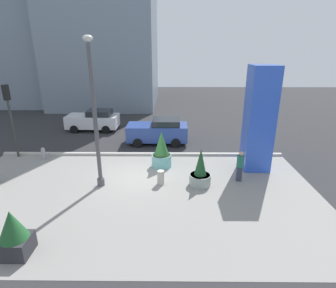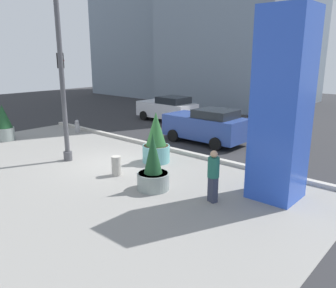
# 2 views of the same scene
# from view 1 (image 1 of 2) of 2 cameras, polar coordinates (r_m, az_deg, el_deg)

# --- Properties ---
(ground_plane) EXTENTS (60.00, 60.00, 0.00)m
(ground_plane) POSITION_cam_1_polar(r_m,az_deg,el_deg) (18.75, -5.12, -1.31)
(ground_plane) COLOR #2D2D30
(plaza_pavement) EXTENTS (18.00, 10.00, 0.02)m
(plaza_pavement) POSITION_cam_1_polar(r_m,az_deg,el_deg) (13.37, -7.55, -10.62)
(plaza_pavement) COLOR gray
(plaza_pavement) RESTS_ON ground_plane
(curb_strip) EXTENTS (18.00, 0.24, 0.16)m
(curb_strip) POSITION_cam_1_polar(r_m,az_deg,el_deg) (17.91, -5.39, -2.09)
(curb_strip) COLOR #B7B2A8
(curb_strip) RESTS_ON ground_plane
(lamp_post) EXTENTS (0.44, 0.44, 7.15)m
(lamp_post) POSITION_cam_1_polar(r_m,az_deg,el_deg) (13.33, -14.86, 5.06)
(lamp_post) COLOR #4C4C51
(lamp_post) RESTS_ON ground_plane
(art_pillar_blue) EXTENTS (1.44, 1.44, 5.79)m
(art_pillar_blue) POSITION_cam_1_polar(r_m,az_deg,el_deg) (15.91, 18.37, 4.83)
(art_pillar_blue) COLOR blue
(art_pillar_blue) RESTS_ON ground_plane
(potted_plant_near_left) EXTENTS (0.95, 0.95, 1.70)m
(potted_plant_near_left) POSITION_cam_1_polar(r_m,az_deg,el_deg) (10.87, -29.34, -15.86)
(potted_plant_near_left) COLOR #2D2D33
(potted_plant_near_left) RESTS_ON ground_plane
(potted_plant_mid_plaza) EXTENTS (1.15, 1.15, 2.15)m
(potted_plant_mid_plaza) POSITION_cam_1_polar(r_m,az_deg,el_deg) (15.91, -1.36, -1.63)
(potted_plant_mid_plaza) COLOR #6BB2B2
(potted_plant_mid_plaza) RESTS_ON ground_plane
(potted_plant_near_right) EXTENTS (1.09, 1.09, 1.96)m
(potted_plant_near_right) POSITION_cam_1_polar(r_m,az_deg,el_deg) (13.97, 6.70, -5.88)
(potted_plant_near_right) COLOR gray
(potted_plant_near_right) RESTS_ON ground_plane
(fire_hydrant) EXTENTS (0.36, 0.26, 0.75)m
(fire_hydrant) POSITION_cam_1_polar(r_m,az_deg,el_deg) (18.88, -24.40, -1.74)
(fire_hydrant) COLOR #99999E
(fire_hydrant) RESTS_ON ground_plane
(concrete_bollard) EXTENTS (0.36, 0.36, 0.75)m
(concrete_bollard) POSITION_cam_1_polar(r_m,az_deg,el_deg) (14.11, -1.52, -6.96)
(concrete_bollard) COLOR #B2ADA3
(concrete_bollard) RESTS_ON ground_plane
(traffic_light_corner) EXTENTS (0.28, 0.42, 4.54)m
(traffic_light_corner) POSITION_cam_1_polar(r_m,az_deg,el_deg) (19.26, -30.00, 6.19)
(traffic_light_corner) COLOR #333833
(traffic_light_corner) RESTS_ON ground_plane
(car_intersection) EXTENTS (4.23, 2.19, 1.71)m
(car_intersection) POSITION_cam_1_polar(r_m,az_deg,el_deg) (23.79, -15.13, 4.82)
(car_intersection) COLOR silver
(car_intersection) RESTS_ON ground_plane
(car_passing_lane) EXTENTS (4.28, 2.11, 1.79)m
(car_passing_lane) POSITION_cam_1_polar(r_m,az_deg,el_deg) (19.82, -2.03, 2.69)
(car_passing_lane) COLOR #2D4793
(car_passing_lane) RESTS_ON ground_plane
(pedestrian_crossing) EXTENTS (0.46, 0.46, 1.66)m
(pedestrian_crossing) POSITION_cam_1_polar(r_m,az_deg,el_deg) (14.68, 14.69, -4.21)
(pedestrian_crossing) COLOR #33384C
(pedestrian_crossing) RESTS_ON ground_plane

